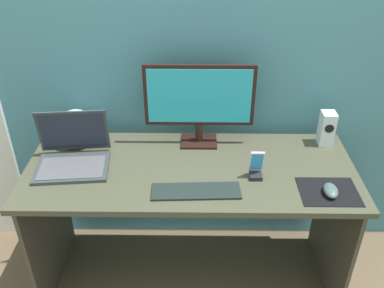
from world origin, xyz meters
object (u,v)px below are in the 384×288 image
(phone_in_dock, at_px, (256,168))
(laptop, at_px, (73,155))
(keyboard_external, at_px, (196,191))
(monitor, at_px, (199,101))
(mouse, at_px, (331,190))
(fishbowl, at_px, (76,128))
(speaker_right, at_px, (327,128))

(phone_in_dock, bearing_deg, laptop, 173.75)
(keyboard_external, bearing_deg, monitor, 85.70)
(laptop, distance_m, mouse, 1.16)
(fishbowl, distance_m, phone_in_dock, 0.91)
(speaker_right, height_order, mouse, speaker_right)
(speaker_right, xyz_separation_m, keyboard_external, (-0.65, -0.40, -0.08))
(monitor, bearing_deg, keyboard_external, -91.83)
(speaker_right, bearing_deg, fishbowl, -179.48)
(monitor, relative_size, phone_in_dock, 3.87)
(fishbowl, distance_m, mouse, 1.23)
(laptop, relative_size, phone_in_dock, 2.57)
(laptop, height_order, fishbowl, laptop)
(monitor, height_order, speaker_right, monitor)
(laptop, xyz_separation_m, phone_in_dock, (0.84, -0.09, -0.00))
(laptop, height_order, phone_in_dock, laptop)
(fishbowl, relative_size, mouse, 1.86)
(laptop, relative_size, mouse, 3.53)
(monitor, bearing_deg, laptop, -161.33)
(monitor, distance_m, laptop, 0.65)
(laptop, bearing_deg, speaker_right, 9.21)
(speaker_right, distance_m, fishbowl, 1.24)
(monitor, xyz_separation_m, fishbowl, (-0.61, -0.01, -0.15))
(speaker_right, relative_size, keyboard_external, 0.46)
(laptop, relative_size, fishbowl, 1.90)
(speaker_right, relative_size, laptop, 0.49)
(speaker_right, xyz_separation_m, phone_in_dock, (-0.38, -0.29, -0.04))
(keyboard_external, distance_m, phone_in_dock, 0.29)
(speaker_right, relative_size, mouse, 1.74)
(laptop, distance_m, fishbowl, 0.19)
(monitor, distance_m, fishbowl, 0.63)
(speaker_right, height_order, laptop, laptop)
(monitor, xyz_separation_m, mouse, (0.56, -0.41, -0.21))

